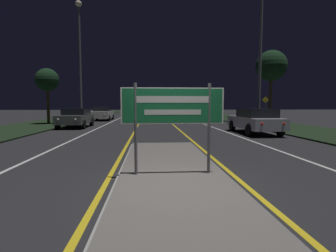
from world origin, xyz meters
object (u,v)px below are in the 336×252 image
at_px(highway_sign, 173,110).
at_px(car_receding_3, 183,110).
at_px(car_receding_1, 183,114).
at_px(warning_sign, 265,107).
at_px(car_approaching_0, 76,117).
at_px(car_receding_2, 191,111).
at_px(streetlight_left_near, 80,49).
at_px(car_receding_0, 255,120).
at_px(streetlight_right_near, 261,23).
at_px(car_approaching_1, 103,113).

xyz_separation_m(highway_sign, car_receding_3, (5.64, 41.83, -0.84)).
distance_m(car_receding_1, warning_sign, 7.78).
xyz_separation_m(car_receding_3, car_approaching_0, (-11.57, -28.02, 0.02)).
relative_size(car_receding_2, car_receding_3, 0.93).
bearing_deg(car_receding_2, streetlight_left_near, -125.53).
distance_m(car_receding_0, car_receding_1, 11.53).
relative_size(streetlight_left_near, streetlight_right_near, 1.00).
relative_size(car_receding_1, car_approaching_0, 1.07).
bearing_deg(car_receding_3, highway_sign, -97.68).
height_order(highway_sign, car_receding_3, highway_sign).
bearing_deg(warning_sign, streetlight_right_near, -117.04).
distance_m(streetlight_right_near, car_approaching_1, 18.49).
bearing_deg(car_receding_0, car_receding_3, 89.96).
relative_size(streetlight_right_near, car_approaching_0, 2.33).
height_order(streetlight_right_near, car_approaching_0, streetlight_right_near).
relative_size(car_approaching_0, car_approaching_1, 0.94).
height_order(car_receding_3, car_approaching_0, car_approaching_0).
bearing_deg(warning_sign, car_receding_1, 156.31).
bearing_deg(car_receding_1, car_receding_0, -75.86).
bearing_deg(car_receding_0, car_receding_2, 89.97).
xyz_separation_m(streetlight_left_near, car_receding_3, (11.74, 25.73, -5.46)).
bearing_deg(car_receding_3, car_approaching_0, -112.44).
bearing_deg(car_receding_2, warning_sign, -74.62).
height_order(car_receding_3, warning_sign, warning_sign).
xyz_separation_m(car_approaching_0, warning_sign, (15.83, 3.21, 0.73)).
bearing_deg(car_receding_3, car_receding_0, -90.04).
distance_m(highway_sign, car_approaching_0, 15.06).
bearing_deg(highway_sign, streetlight_right_near, 57.52).
height_order(streetlight_right_near, car_receding_3, streetlight_right_near).
bearing_deg(car_receding_0, warning_sign, 62.07).
xyz_separation_m(car_receding_0, warning_sign, (4.28, 8.07, 0.71)).
xyz_separation_m(car_receding_0, car_receding_1, (-2.82, 11.18, -0.00)).
bearing_deg(streetlight_right_near, car_receding_0, -127.07).
relative_size(streetlight_left_near, car_receding_3, 2.20).
height_order(car_receding_0, car_receding_3, car_receding_0).
xyz_separation_m(car_receding_0, car_approaching_1, (-11.17, 13.82, 0.00)).
bearing_deg(car_receding_0, streetlight_right_near, 52.93).
relative_size(highway_sign, car_approaching_0, 0.55).
bearing_deg(car_receding_2, car_receding_0, -90.03).
xyz_separation_m(highway_sign, streetlight_right_near, (6.11, 9.60, 4.91)).
distance_m(highway_sign, car_receding_0, 10.60).
relative_size(car_receding_3, car_approaching_1, 1.00).
bearing_deg(car_receding_0, streetlight_left_near, 148.58).
height_order(car_receding_2, car_receding_3, car_receding_2).
bearing_deg(car_approaching_1, car_receding_2, 41.14).
bearing_deg(car_approaching_1, highway_sign, -76.31).
bearing_deg(car_receding_1, streetlight_left_near, -155.67).
bearing_deg(warning_sign, car_approaching_0, -168.56).
height_order(car_receding_1, warning_sign, warning_sign).
height_order(highway_sign, car_approaching_1, highway_sign).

